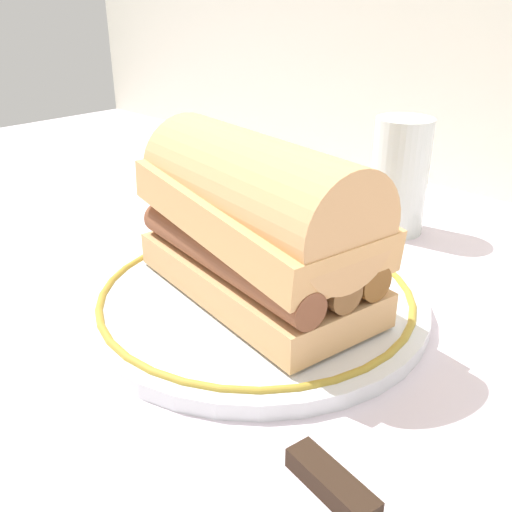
# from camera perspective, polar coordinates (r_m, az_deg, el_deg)

# --- Properties ---
(ground_plane) EXTENTS (1.50, 1.50, 0.00)m
(ground_plane) POSITION_cam_1_polar(r_m,az_deg,el_deg) (0.45, -4.64, -5.59)
(ground_plane) COLOR silver
(plate) EXTENTS (0.27, 0.27, 0.01)m
(plate) POSITION_cam_1_polar(r_m,az_deg,el_deg) (0.46, 0.00, -4.22)
(plate) COLOR white
(plate) RESTS_ON ground_plane
(sausage_sandwich) EXTENTS (0.22, 0.13, 0.12)m
(sausage_sandwich) POSITION_cam_1_polar(r_m,az_deg,el_deg) (0.43, -0.00, 3.68)
(sausage_sandwich) COLOR tan
(sausage_sandwich) RESTS_ON plate
(drinking_glass) EXTENTS (0.06, 0.06, 0.12)m
(drinking_glass) POSITION_cam_1_polar(r_m,az_deg,el_deg) (0.60, 13.93, 6.92)
(drinking_glass) COLOR silver
(drinking_glass) RESTS_ON ground_plane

